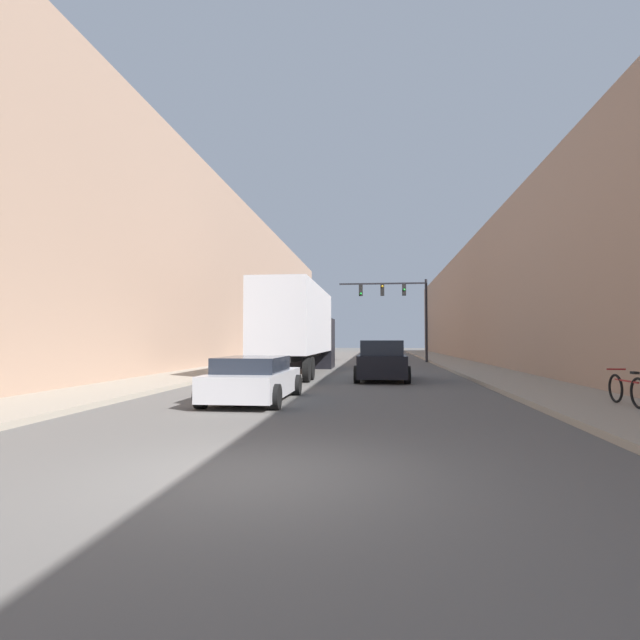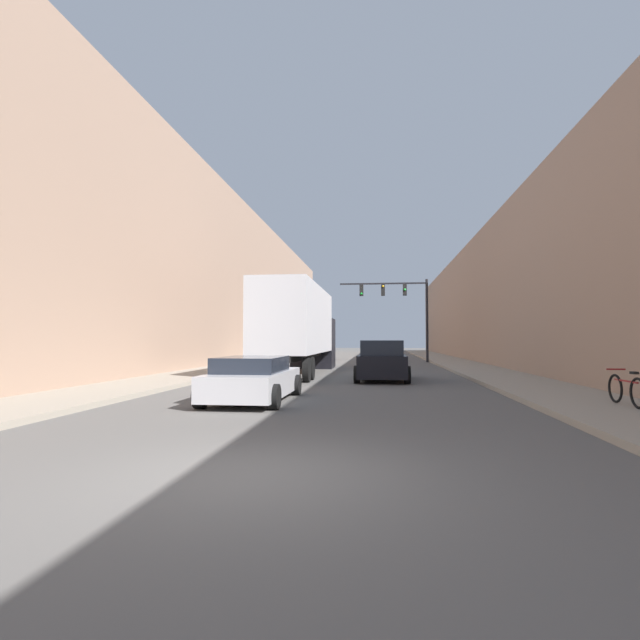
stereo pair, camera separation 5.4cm
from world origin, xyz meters
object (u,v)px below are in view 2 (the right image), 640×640
object	(u,v)px
semi_truck	(300,327)
parked_bicycle	(626,390)
sedan_car	(253,379)
suv_car	(382,361)
traffic_signal_gantry	(403,303)

from	to	relation	value
semi_truck	parked_bicycle	distance (m)	15.95
sedan_car	suv_car	size ratio (longest dim) A/B	0.92
traffic_signal_gantry	parked_bicycle	xyz separation A→B (m)	(4.03, -26.49, -4.08)
sedan_car	parked_bicycle	xyz separation A→B (m)	(9.39, -1.00, -0.08)
sedan_car	traffic_signal_gantry	size ratio (longest dim) A/B	0.67
semi_truck	suv_car	world-z (taller)	semi_truck
sedan_car	traffic_signal_gantry	distance (m)	26.35
suv_car	parked_bicycle	bearing A→B (deg)	-57.00
semi_truck	parked_bicycle	xyz separation A→B (m)	(9.88, -12.39, -1.85)
suv_car	parked_bicycle	distance (m)	10.58
traffic_signal_gantry	suv_car	bearing A→B (deg)	-95.62
sedan_car	semi_truck	bearing A→B (deg)	92.46
suv_car	traffic_signal_gantry	bearing A→B (deg)	84.38
suv_car	traffic_signal_gantry	xyz separation A→B (m)	(1.73, 17.62, 3.81)
suv_car	semi_truck	bearing A→B (deg)	139.50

